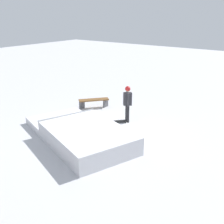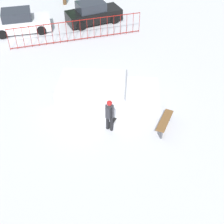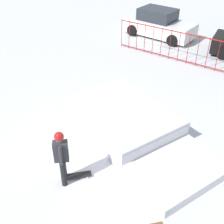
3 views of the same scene
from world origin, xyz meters
name	(u,v)px [view 2 (image 2 of 3)]	position (x,y,z in m)	size (l,w,h in m)	color
ground_plane	(103,105)	(0.00, 0.00, 0.00)	(60.00, 60.00, 0.00)	silver
skate_ramp	(101,88)	(0.13, 1.02, 0.32)	(5.96, 4.27, 0.74)	silver
skater	(109,113)	(-0.16, -1.81, 1.01)	(0.43, 0.42, 1.73)	black
skateboard	(111,123)	(0.01, -1.49, 0.08)	(0.68, 0.73, 0.09)	black
perimeter_fence	(77,30)	(0.00, 7.29, 0.77)	(9.13, 0.25, 1.50)	maroon
park_bench	(165,122)	(2.38, -2.39, 0.36)	(1.33, 1.49, 0.48)	brown
parked_car_white	(20,22)	(-3.68, 9.77, 0.72)	(4.15, 2.02, 1.60)	white
parked_car_black	(93,13)	(1.71, 9.85, 0.72)	(4.32, 2.43, 1.60)	black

